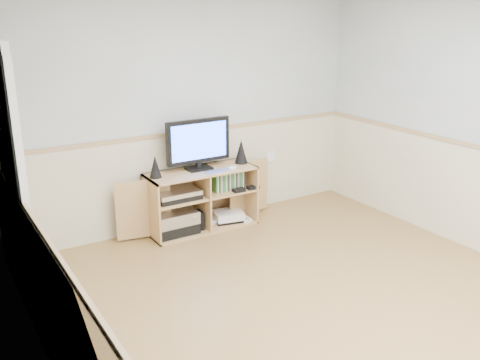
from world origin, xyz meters
name	(u,v)px	position (x,y,z in m)	size (l,w,h in m)	color
room	(317,160)	(-0.06, 0.12, 1.22)	(4.04, 4.54, 2.54)	tan
media_cabinet	(199,197)	(-0.04, 2.05, 0.33)	(1.84, 0.44, 0.65)	tan
monitor	(198,142)	(-0.04, 2.05, 0.94)	(0.71, 0.18, 0.54)	black
speaker_left	(155,167)	(-0.54, 2.02, 0.76)	(0.12, 0.12, 0.23)	black
speaker_right	(241,152)	(0.47, 2.02, 0.78)	(0.14, 0.14, 0.26)	black
keyboard	(220,171)	(0.11, 1.86, 0.66)	(0.33, 0.13, 0.01)	silver
mouse	(233,168)	(0.26, 1.86, 0.67)	(0.10, 0.06, 0.04)	white
av_components	(175,215)	(-0.36, 2.00, 0.22)	(0.53, 0.34, 0.47)	black
game_consoles	(227,217)	(0.26, 1.99, 0.07)	(0.46, 0.32, 0.11)	white
game_cases	(228,181)	(0.27, 1.98, 0.48)	(0.36, 0.14, 0.19)	#3F8C3F
wall_outlet	(270,156)	(1.00, 2.23, 0.60)	(0.12, 0.03, 0.12)	white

